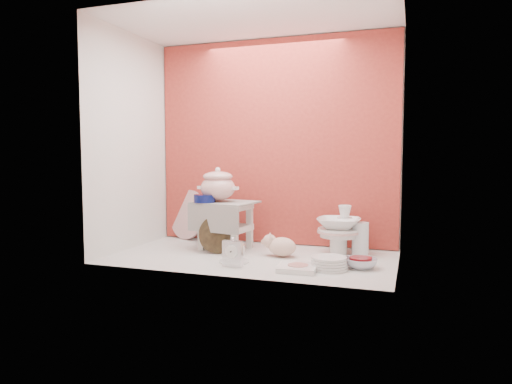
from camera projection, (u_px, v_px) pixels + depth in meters
ground at (252, 257)px, 2.98m from camera, size 1.80×1.80×0.00m
niche_shell at (261, 114)px, 3.08m from camera, size 1.86×1.03×1.53m
step_stool at (226, 225)px, 3.22m from camera, size 0.44×0.39×0.33m
soup_tureen at (218, 184)px, 3.20m from camera, size 0.37×0.37×0.24m
cobalt_bowl at (205, 198)px, 3.16m from camera, size 0.17×0.17×0.05m
floral_platter at (188, 215)px, 3.61m from camera, size 0.39×0.23×0.38m
blue_white_vase at (218, 227)px, 3.45m from camera, size 0.28×0.28×0.24m
lacquer_tray at (218, 234)px, 3.08m from camera, size 0.26×0.13×0.26m
mantel_clock at (233, 252)px, 2.72m from camera, size 0.12×0.04×0.17m
plush_pig at (282, 246)px, 2.98m from camera, size 0.28×0.24×0.14m
teacup_saucer at (234, 262)px, 2.83m from camera, size 0.21×0.21×0.01m
gold_rim_teacup at (234, 252)px, 2.82m from camera, size 0.14×0.14×0.10m
lattice_dish at (298, 268)px, 2.63m from camera, size 0.23×0.23×0.03m
dinner_plate_stack at (329, 263)px, 2.66m from camera, size 0.28×0.28×0.07m
crystal_bowl at (361, 263)px, 2.69m from camera, size 0.21×0.21×0.06m
clear_glass_vase at (360, 239)px, 3.03m from camera, size 0.11×0.11×0.22m
porcelain_tower at (339, 229)px, 3.06m from camera, size 0.36×0.36×0.33m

